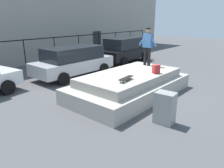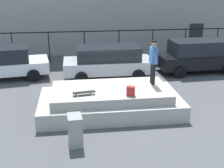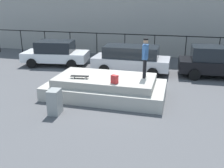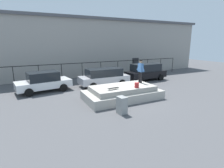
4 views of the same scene
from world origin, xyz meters
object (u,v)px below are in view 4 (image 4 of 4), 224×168
object	(u,v)px
car_white_sedan_near	(44,81)
car_silver_hatchback_mid	(104,77)
utility_box	(122,105)
backpack	(137,85)
car_black_hatchback_far	(146,72)
skateboard	(113,88)
skateboarder	(141,70)

from	to	relation	value
car_white_sedan_near	car_silver_hatchback_mid	bearing A→B (deg)	-5.59
utility_box	backpack	bearing A→B (deg)	32.34
car_black_hatchback_far	car_silver_hatchback_mid	bearing A→B (deg)	-176.35
skateboard	car_silver_hatchback_mid	world-z (taller)	car_silver_hatchback_mid
skateboarder	skateboard	bearing A→B (deg)	-162.48
skateboarder	skateboard	distance (m)	3.09
car_white_sedan_near	backpack	bearing A→B (deg)	-45.17
backpack	car_black_hatchback_far	bearing A→B (deg)	72.47
car_black_hatchback_far	utility_box	size ratio (longest dim) A/B	4.50
backpack	car_silver_hatchback_mid	world-z (taller)	car_silver_hatchback_mid
skateboard	backpack	distance (m)	1.71
skateboarder	car_black_hatchback_far	size ratio (longest dim) A/B	0.39
skateboarder	car_white_sedan_near	world-z (taller)	skateboarder
backpack	car_white_sedan_near	xyz separation A→B (m)	(-5.58, 5.61, -0.30)
car_black_hatchback_far	utility_box	bearing A→B (deg)	-134.88
car_silver_hatchback_mid	utility_box	bearing A→B (deg)	-105.38
car_black_hatchback_far	utility_box	xyz separation A→B (m)	(-6.93, -6.96, -0.44)
skateboarder	car_black_hatchback_far	world-z (taller)	skateboarder
backpack	car_black_hatchback_far	xyz separation A→B (m)	(4.87, 5.42, -0.20)
utility_box	car_white_sedan_near	bearing A→B (deg)	111.73
skateboard	utility_box	world-z (taller)	skateboard
car_black_hatchback_far	skateboarder	bearing A→B (deg)	-131.37
skateboard	utility_box	size ratio (longest dim) A/B	0.84
skateboard	car_silver_hatchback_mid	bearing A→B (deg)	73.22
utility_box	skateboarder	bearing A→B (deg)	35.87
skateboarder	car_white_sedan_near	distance (m)	8.13
car_silver_hatchback_mid	skateboard	bearing A→B (deg)	-106.78
car_white_sedan_near	car_black_hatchback_far	bearing A→B (deg)	-1.08
car_white_sedan_near	car_silver_hatchback_mid	xyz separation A→B (m)	(5.35, -0.52, 0.04)
skateboard	car_black_hatchback_far	world-z (taller)	car_black_hatchback_far
skateboard	utility_box	bearing A→B (deg)	-101.56
skateboarder	car_white_sedan_near	bearing A→B (deg)	146.33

